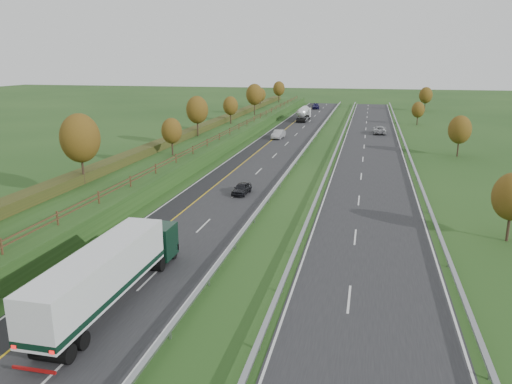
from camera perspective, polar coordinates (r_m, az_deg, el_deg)
ground at (r=76.10m, az=6.59°, el=3.37°), size 400.00×400.00×0.00m
near_carriageway at (r=82.14m, az=1.41°, el=4.34°), size 10.50×200.00×0.04m
far_carriageway at (r=80.60m, az=13.01°, el=3.75°), size 10.50×200.00×0.04m
hard_shoulder at (r=82.95m, az=-1.13°, el=4.44°), size 3.00×200.00×0.04m
lane_markings at (r=81.03m, az=5.85°, el=4.14°), size 26.75×200.00×0.01m
embankment_left at (r=85.44m, az=-7.20°, el=5.30°), size 12.00×200.00×2.00m
hedge_left at (r=85.90m, az=-8.49°, el=6.36°), size 2.20×180.00×1.10m
fence_left at (r=83.37m, az=-4.40°, el=6.34°), size 0.12×189.06×1.20m
median_barrier_near at (r=81.13m, az=5.38°, el=4.57°), size 0.32×200.00×0.71m
median_barrier_far at (r=80.65m, az=8.98°, el=4.39°), size 0.32×200.00×0.71m
outer_barrier_far at (r=80.74m, az=17.16°, el=3.92°), size 0.32×200.00×0.71m
trees_left at (r=81.46m, az=-7.89°, el=8.62°), size 6.64×164.30×7.66m
trees_far at (r=109.81m, az=20.21°, el=8.35°), size 8.45×118.60×7.12m
box_lorry at (r=32.79m, az=-16.37°, el=-8.71°), size 2.58×16.28×4.06m
road_tanker at (r=128.64m, az=5.46°, el=8.96°), size 2.40×11.22×3.46m
car_dark_near at (r=57.57m, az=-1.64°, el=0.41°), size 1.81×3.94×1.31m
car_silver_mid at (r=98.73m, az=2.57°, el=6.62°), size 2.15×5.13×1.65m
car_small_far at (r=159.78m, az=6.84°, el=9.71°), size 2.64×5.60×1.58m
car_oncoming at (r=108.10m, az=13.93°, el=6.91°), size 2.66×5.76×1.60m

